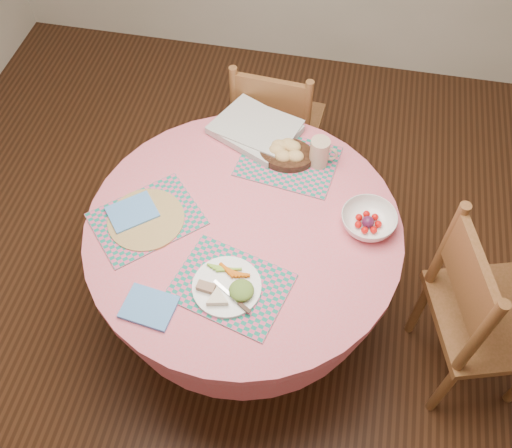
# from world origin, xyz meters

# --- Properties ---
(ground) EXTENTS (4.00, 4.00, 0.00)m
(ground) POSITION_xyz_m (0.00, 0.00, 0.00)
(ground) COLOR #331C0F
(ground) RESTS_ON ground
(room_envelope) EXTENTS (4.01, 4.01, 2.71)m
(room_envelope) POSITION_xyz_m (0.00, 0.00, 1.71)
(room_envelope) COLOR silver
(room_envelope) RESTS_ON ground
(dining_table) EXTENTS (1.24, 1.24, 0.75)m
(dining_table) POSITION_xyz_m (0.00, 0.00, 0.56)
(dining_table) COLOR #DA667A
(dining_table) RESTS_ON ground
(chair_right) EXTENTS (0.56, 0.57, 1.00)m
(chair_right) POSITION_xyz_m (0.96, -0.07, 0.52)
(chair_right) COLOR brown
(chair_right) RESTS_ON ground
(chair_back) EXTENTS (0.45, 0.43, 0.92)m
(chair_back) POSITION_xyz_m (-0.01, 0.83, 0.48)
(chair_back) COLOR brown
(chair_back) RESTS_ON ground
(placemat_front) EXTENTS (0.46, 0.39, 0.01)m
(placemat_front) POSITION_xyz_m (0.01, -0.27, 0.75)
(placemat_front) COLOR #157762
(placemat_front) RESTS_ON dining_table
(placemat_left) EXTENTS (0.50, 0.49, 0.01)m
(placemat_left) POSITION_xyz_m (-0.38, -0.04, 0.75)
(placemat_left) COLOR #157762
(placemat_left) RESTS_ON dining_table
(placemat_back) EXTENTS (0.44, 0.35, 0.01)m
(placemat_back) POSITION_xyz_m (0.12, 0.36, 0.75)
(placemat_back) COLOR #157762
(placemat_back) RESTS_ON dining_table
(wicker_trivet) EXTENTS (0.30, 0.30, 0.01)m
(wicker_trivet) POSITION_xyz_m (-0.38, -0.05, 0.76)
(wicker_trivet) COLOR olive
(wicker_trivet) RESTS_ON dining_table
(napkin_near) EXTENTS (0.20, 0.16, 0.01)m
(napkin_near) POSITION_xyz_m (-0.25, -0.41, 0.76)
(napkin_near) COLOR #5088CF
(napkin_near) RESTS_ON dining_table
(napkin_far) EXTENTS (0.23, 0.22, 0.01)m
(napkin_far) POSITION_xyz_m (-0.44, -0.03, 0.76)
(napkin_far) COLOR #5088CF
(napkin_far) RESTS_ON placemat_left
(dinner_plate) EXTENTS (0.25, 0.25, 0.05)m
(dinner_plate) POSITION_xyz_m (0.01, -0.28, 0.77)
(dinner_plate) COLOR white
(dinner_plate) RESTS_ON placemat_front
(bread_bowl) EXTENTS (0.23, 0.23, 0.08)m
(bread_bowl) POSITION_xyz_m (0.10, 0.38, 0.79)
(bread_bowl) COLOR black
(bread_bowl) RESTS_ON placemat_back
(latte_mug) EXTENTS (0.12, 0.08, 0.13)m
(latte_mug) POSITION_xyz_m (0.24, 0.38, 0.82)
(latte_mug) COLOR tan
(latte_mug) RESTS_ON placemat_back
(fruit_bowl) EXTENTS (0.24, 0.24, 0.07)m
(fruit_bowl) POSITION_xyz_m (0.47, 0.10, 0.78)
(fruit_bowl) COLOR white
(fruit_bowl) RESTS_ON dining_table
(newspaper_stack) EXTENTS (0.42, 0.39, 0.04)m
(newspaper_stack) POSITION_xyz_m (-0.05, 0.50, 0.78)
(newspaper_stack) COLOR silver
(newspaper_stack) RESTS_ON dining_table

